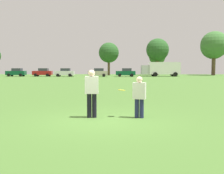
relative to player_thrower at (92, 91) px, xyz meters
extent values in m
plane|color=#47702D|center=(0.44, -0.50, -1.00)|extent=(140.60, 140.60, 0.00)
cylinder|color=black|center=(-0.09, 0.00, -0.55)|extent=(0.17, 0.17, 0.89)
cylinder|color=black|center=(0.09, 0.00, -0.55)|extent=(0.17, 0.17, 0.89)
cube|color=silver|center=(0.00, 0.00, 0.21)|extent=(0.50, 0.30, 0.63)
sphere|color=beige|center=(0.00, 0.00, 0.65)|extent=(0.24, 0.24, 0.24)
cylinder|color=#1E234C|center=(1.83, -0.01, -0.65)|extent=(0.16, 0.16, 0.70)
cylinder|color=#1E234C|center=(1.66, 0.03, -0.65)|extent=(0.16, 0.16, 0.70)
cube|color=silver|center=(1.75, 0.01, 0.00)|extent=(0.51, 0.38, 0.60)
sphere|color=beige|center=(1.75, 0.01, 0.41)|extent=(0.23, 0.23, 0.23)
cylinder|color=yellow|center=(1.10, 0.16, 0.02)|extent=(0.27, 0.27, 0.06)
cube|color=#D8590C|center=(2.39, 7.34, -0.98)|extent=(0.32, 0.32, 0.03)
cone|color=orange|center=(2.39, 7.34, -0.74)|extent=(0.24, 0.24, 0.45)
cube|color=#0C4C2D|center=(-22.14, 47.84, -0.22)|extent=(4.28, 1.98, 0.90)
cube|color=#2D333D|center=(-21.89, 47.85, 0.50)|extent=(2.07, 1.73, 0.64)
cylinder|color=black|center=(-23.40, 46.79, -0.67)|extent=(0.67, 0.25, 0.66)
cylinder|color=black|center=(-23.48, 48.78, -0.67)|extent=(0.67, 0.25, 0.66)
cylinder|color=black|center=(-20.79, 46.90, -0.67)|extent=(0.67, 0.25, 0.66)
cylinder|color=black|center=(-20.88, 48.90, -0.67)|extent=(0.67, 0.25, 0.66)
cube|color=maroon|center=(-16.28, 48.12, -0.22)|extent=(4.28, 1.98, 0.90)
cube|color=#2D333D|center=(-16.03, 48.13, 0.50)|extent=(2.07, 1.73, 0.64)
cylinder|color=black|center=(-17.54, 47.06, -0.67)|extent=(0.67, 0.25, 0.66)
cylinder|color=black|center=(-17.62, 49.06, -0.67)|extent=(0.67, 0.25, 0.66)
cylinder|color=black|center=(-14.93, 47.18, -0.67)|extent=(0.67, 0.25, 0.66)
cylinder|color=black|center=(-15.02, 49.17, -0.67)|extent=(0.67, 0.25, 0.66)
cube|color=silver|center=(-11.11, 47.17, -0.22)|extent=(4.28, 1.98, 0.90)
cube|color=#2D333D|center=(-10.86, 47.18, 0.50)|extent=(2.07, 1.73, 0.64)
cylinder|color=black|center=(-12.36, 46.11, -0.67)|extent=(0.67, 0.25, 0.66)
cylinder|color=black|center=(-12.45, 48.11, -0.67)|extent=(0.67, 0.25, 0.66)
cylinder|color=black|center=(-9.76, 46.22, -0.67)|extent=(0.67, 0.25, 0.66)
cylinder|color=black|center=(-9.85, 48.22, -0.67)|extent=(0.67, 0.25, 0.66)
cube|color=#B7AD99|center=(-3.71, 46.44, -0.22)|extent=(4.28, 1.98, 0.90)
cube|color=#2D333D|center=(-3.47, 46.45, 0.50)|extent=(2.07, 1.73, 0.64)
cylinder|color=black|center=(-4.97, 45.39, -0.67)|extent=(0.67, 0.25, 0.66)
cylinder|color=black|center=(-5.06, 47.38, -0.67)|extent=(0.67, 0.25, 0.66)
cylinder|color=black|center=(-2.37, 45.50, -0.67)|extent=(0.67, 0.25, 0.66)
cylinder|color=black|center=(-2.46, 47.50, -0.67)|extent=(0.67, 0.25, 0.66)
cube|color=#0C4C2D|center=(2.26, 47.05, -0.22)|extent=(4.28, 1.98, 0.90)
cube|color=#2D333D|center=(2.51, 47.06, 0.50)|extent=(2.07, 1.73, 0.64)
cylinder|color=black|center=(1.00, 45.99, -0.67)|extent=(0.67, 0.25, 0.66)
cylinder|color=black|center=(0.91, 47.99, -0.67)|extent=(0.67, 0.25, 0.66)
cylinder|color=black|center=(3.60, 46.11, -0.67)|extent=(0.67, 0.25, 0.66)
cylinder|color=black|center=(3.52, 48.10, -0.67)|extent=(0.67, 0.25, 0.66)
cube|color=white|center=(10.94, 49.04, 0.83)|extent=(6.90, 2.80, 2.70)
cube|color=#B2B2B7|center=(6.75, 48.86, 0.48)|extent=(1.90, 2.38, 2.00)
cylinder|color=black|center=(8.79, 47.58, -0.52)|extent=(0.97, 0.32, 0.96)
cylinder|color=black|center=(8.67, 50.31, -0.52)|extent=(0.97, 0.32, 0.96)
cylinder|color=black|center=(13.21, 47.77, -0.52)|extent=(0.97, 0.32, 0.96)
cylinder|color=black|center=(13.09, 50.51, -0.52)|extent=(0.97, 0.32, 0.96)
cylinder|color=brown|center=(-1.85, 58.26, 0.83)|extent=(0.61, 0.61, 3.65)
sphere|color=#285623|center=(-1.85, 58.26, 4.88)|extent=(5.22, 5.22, 5.22)
cylinder|color=brown|center=(10.87, 59.16, 1.07)|extent=(0.69, 0.69, 4.13)
sphere|color=#285623|center=(10.87, 59.16, 5.65)|extent=(5.90, 5.90, 5.90)
cylinder|color=brown|center=(11.07, 61.01, 0.56)|extent=(0.52, 0.52, 3.10)
sphere|color=#3D7033|center=(11.07, 61.01, 3.99)|extent=(4.43, 4.43, 4.43)
cylinder|color=brown|center=(25.58, 59.29, 1.46)|extent=(0.82, 0.82, 4.92)
sphere|color=#3D7033|center=(25.58, 59.29, 6.91)|extent=(7.02, 7.02, 7.02)
cylinder|color=brown|center=(26.02, 61.02, 1.40)|extent=(0.80, 0.80, 4.78)
sphere|color=#3D7033|center=(26.02, 61.02, 6.69)|extent=(6.83, 6.83, 6.83)
camera|label=1|loc=(1.03, -9.47, 0.83)|focal=41.65mm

